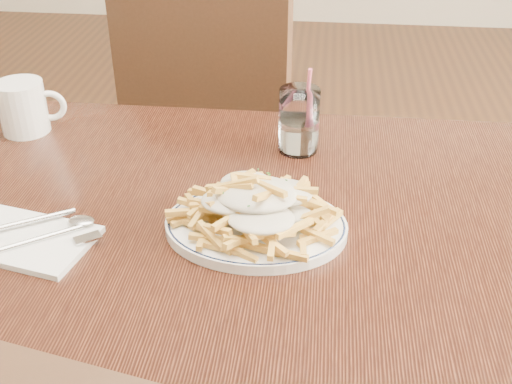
# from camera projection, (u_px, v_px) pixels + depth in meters

# --- Properties ---
(table) EXTENTS (1.20, 0.80, 0.75)m
(table) POSITION_uv_depth(u_px,v_px,m) (249.00, 260.00, 1.04)
(table) COLOR black
(table) RESTS_ON ground
(chair_far) EXTENTS (0.52, 0.52, 0.95)m
(chair_far) POSITION_uv_depth(u_px,v_px,m) (219.00, 133.00, 1.72)
(chair_far) COLOR #321D10
(chair_far) RESTS_ON ground
(fries_plate) EXTENTS (0.31, 0.28, 0.02)m
(fries_plate) POSITION_uv_depth(u_px,v_px,m) (256.00, 226.00, 0.96)
(fries_plate) COLOR white
(fries_plate) RESTS_ON table
(loaded_fries) EXTENTS (0.25, 0.21, 0.07)m
(loaded_fries) POSITION_uv_depth(u_px,v_px,m) (256.00, 201.00, 0.94)
(loaded_fries) COLOR gold
(loaded_fries) RESTS_ON fries_plate
(napkin) EXTENTS (0.22, 0.16, 0.01)m
(napkin) POSITION_uv_depth(u_px,v_px,m) (26.00, 240.00, 0.94)
(napkin) COLOR white
(napkin) RESTS_ON table
(cutlery) EXTENTS (0.19, 0.17, 0.01)m
(cutlery) POSITION_uv_depth(u_px,v_px,m) (26.00, 233.00, 0.94)
(cutlery) COLOR silver
(cutlery) RESTS_ON napkin
(water_glass) EXTENTS (0.07, 0.07, 0.16)m
(water_glass) POSITION_uv_depth(u_px,v_px,m) (299.00, 124.00, 1.16)
(water_glass) COLOR white
(water_glass) RESTS_ON table
(coffee_mug) EXTENTS (0.13, 0.09, 0.10)m
(coffee_mug) POSITION_uv_depth(u_px,v_px,m) (24.00, 107.00, 1.23)
(coffee_mug) COLOR white
(coffee_mug) RESTS_ON table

